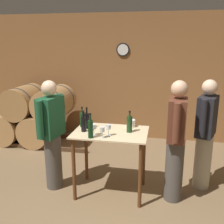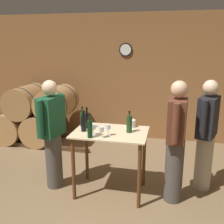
% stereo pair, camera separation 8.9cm
% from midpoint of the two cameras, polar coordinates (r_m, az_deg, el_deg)
% --- Properties ---
extents(ground_plane, '(14.00, 14.00, 0.00)m').
position_cam_midpoint_polar(ground_plane, '(3.53, -2.40, -21.50)').
color(ground_plane, brown).
extents(back_wall, '(8.40, 0.08, 2.70)m').
position_cam_midpoint_polar(back_wall, '(5.75, 4.26, 7.46)').
color(back_wall, brown).
rests_on(back_wall, ground_plane).
extents(barrel_rack, '(2.95, 0.89, 1.23)m').
position_cam_midpoint_polar(barrel_rack, '(5.81, -17.41, -0.70)').
color(barrel_rack, '#4C331E').
rests_on(barrel_rack, ground_plane).
extents(tasting_table, '(1.00, 0.70, 0.92)m').
position_cam_midpoint_polar(tasting_table, '(3.64, -1.02, -7.10)').
color(tasting_table, beige).
rests_on(tasting_table, ground_plane).
extents(wine_bottle_far_left, '(0.07, 0.07, 0.30)m').
position_cam_midpoint_polar(wine_bottle_far_left, '(3.77, -7.17, -1.54)').
color(wine_bottle_far_left, '#193819').
rests_on(wine_bottle_far_left, tasting_table).
extents(wine_bottle_left, '(0.07, 0.07, 0.29)m').
position_cam_midpoint_polar(wine_bottle_left, '(3.57, -6.91, -2.51)').
color(wine_bottle_left, black).
rests_on(wine_bottle_left, tasting_table).
extents(wine_bottle_center, '(0.07, 0.07, 0.30)m').
position_cam_midpoint_polar(wine_bottle_center, '(3.69, -6.18, -1.81)').
color(wine_bottle_center, black).
rests_on(wine_bottle_center, tasting_table).
extents(wine_bottle_right, '(0.07, 0.07, 0.32)m').
position_cam_midpoint_polar(wine_bottle_right, '(3.32, -5.47, -3.58)').
color(wine_bottle_right, black).
rests_on(wine_bottle_right, tasting_table).
extents(wine_bottle_far_right, '(0.08, 0.08, 0.29)m').
position_cam_midpoint_polar(wine_bottle_far_right, '(3.52, 3.10, -2.58)').
color(wine_bottle_far_right, '#193819').
rests_on(wine_bottle_far_right, tasting_table).
extents(wine_glass_near_left, '(0.07, 0.07, 0.15)m').
position_cam_midpoint_polar(wine_glass_near_left, '(3.42, -4.73, -3.25)').
color(wine_glass_near_left, silver).
rests_on(wine_glass_near_left, tasting_table).
extents(wine_glass_near_center, '(0.06, 0.06, 0.14)m').
position_cam_midpoint_polar(wine_glass_near_center, '(3.31, -2.94, -3.92)').
color(wine_glass_near_center, silver).
rests_on(wine_glass_near_center, tasting_table).
extents(wine_glass_near_right, '(0.06, 0.06, 0.15)m').
position_cam_midpoint_polar(wine_glass_near_right, '(3.39, -1.53, -3.37)').
color(wine_glass_near_right, silver).
rests_on(wine_glass_near_right, tasting_table).
extents(ice_bucket, '(0.12, 0.12, 0.10)m').
position_cam_midpoint_polar(ice_bucket, '(3.76, 3.48, -2.47)').
color(ice_bucket, white).
rests_on(ice_bucket, tasting_table).
extents(person_host, '(0.25, 0.59, 1.64)m').
position_cam_midpoint_polar(person_host, '(3.51, 13.06, -5.90)').
color(person_host, '#4C4742').
rests_on(person_host, ground_plane).
extents(person_visitor_with_scarf, '(0.29, 0.58, 1.60)m').
position_cam_midpoint_polar(person_visitor_with_scarf, '(3.84, -13.63, -4.54)').
color(person_visitor_with_scarf, '#4C4742').
rests_on(person_visitor_with_scarf, ground_plane).
extents(person_visitor_bearded, '(0.34, 0.56, 1.61)m').
position_cam_midpoint_polar(person_visitor_bearded, '(3.94, 19.04, -4.34)').
color(person_visitor_bearded, '#B7AD93').
rests_on(person_visitor_bearded, ground_plane).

